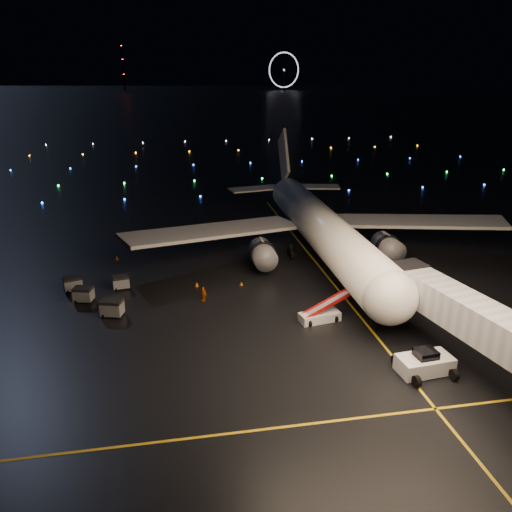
% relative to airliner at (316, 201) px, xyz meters
% --- Properties ---
extents(ground, '(2000.00, 2000.00, 0.00)m').
position_rel_airliner_xyz_m(ground, '(-12.87, 274.63, -7.49)').
color(ground, black).
rests_on(ground, ground).
extents(lane_centre, '(0.25, 80.00, 0.02)m').
position_rel_airliner_xyz_m(lane_centre, '(-0.87, -10.37, -7.48)').
color(lane_centre, gold).
rests_on(lane_centre, ground).
extents(lane_cross, '(60.00, 0.25, 0.02)m').
position_rel_airliner_xyz_m(lane_cross, '(-17.87, -35.37, -7.48)').
color(lane_cross, gold).
rests_on(lane_cross, ground).
extents(airliner, '(53.60, 51.00, 14.97)m').
position_rel_airliner_xyz_m(airliner, '(0.00, 0.00, 0.00)').
color(airliner, silver).
rests_on(airliner, ground).
extents(pushback_tug, '(4.76, 2.80, 2.17)m').
position_rel_airliner_xyz_m(pushback_tug, '(0.61, -30.66, -6.40)').
color(pushback_tug, silver).
rests_on(pushback_tug, ground).
extents(belt_loader, '(6.30, 2.69, 2.96)m').
position_rel_airliner_xyz_m(belt_loader, '(-5.32, -20.06, -6.01)').
color(belt_loader, silver).
rests_on(belt_loader, ground).
extents(crew_c, '(0.91, 1.05, 1.69)m').
position_rel_airliner_xyz_m(crew_c, '(-16.65, -13.22, -6.64)').
color(crew_c, orange).
rests_on(crew_c, ground).
extents(safety_cone_0, '(0.47, 0.47, 0.49)m').
position_rel_airliner_xyz_m(safety_cone_0, '(-11.85, -9.62, -7.24)').
color(safety_cone_0, '#E65D0C').
rests_on(safety_cone_0, ground).
extents(safety_cone_1, '(0.48, 0.48, 0.50)m').
position_rel_airliner_xyz_m(safety_cone_1, '(-7.34, -0.61, -7.24)').
color(safety_cone_1, '#E65D0C').
rests_on(safety_cone_1, ground).
extents(safety_cone_2, '(0.55, 0.55, 0.54)m').
position_rel_airliner_xyz_m(safety_cone_2, '(-17.12, -9.04, -7.22)').
color(safety_cone_2, '#E65D0C').
rests_on(safety_cone_2, ground).
extents(safety_cone_3, '(0.58, 0.58, 0.55)m').
position_rel_airliner_xyz_m(safety_cone_3, '(-27.25, 1.92, -7.21)').
color(safety_cone_3, '#E65D0C').
rests_on(safety_cone_3, ground).
extents(ferris_wheel, '(49.33, 16.80, 52.00)m').
position_rel_airliner_xyz_m(ferris_wheel, '(157.13, 694.63, 18.51)').
color(ferris_wheel, black).
rests_on(ferris_wheel, ground).
extents(radio_mast, '(1.80, 1.80, 64.00)m').
position_rel_airliner_xyz_m(radio_mast, '(-72.87, 714.63, 24.51)').
color(radio_mast, black).
rests_on(radio_mast, ground).
extents(taxiway_lights, '(164.00, 92.00, 0.36)m').
position_rel_airliner_xyz_m(taxiway_lights, '(-12.87, 80.63, -7.31)').
color(taxiway_lights, black).
rests_on(taxiway_lights, ground).
extents(baggage_cart_0, '(2.48, 2.05, 1.82)m').
position_rel_airliner_xyz_m(baggage_cart_0, '(-26.26, -15.20, -6.58)').
color(baggage_cart_0, gray).
rests_on(baggage_cart_0, ground).
extents(baggage_cart_1, '(2.33, 1.93, 1.70)m').
position_rel_airliner_xyz_m(baggage_cart_1, '(-31.36, -7.75, -6.64)').
color(baggage_cart_1, gray).
rests_on(baggage_cart_1, ground).
extents(baggage_cart_2, '(2.07, 1.64, 1.57)m').
position_rel_airliner_xyz_m(baggage_cart_2, '(-25.92, -8.12, -6.70)').
color(baggage_cart_2, gray).
rests_on(baggage_cart_2, ground).
extents(baggage_cart_3, '(2.27, 1.83, 1.70)m').
position_rel_airliner_xyz_m(baggage_cart_3, '(-29.71, -11.03, -6.64)').
color(baggage_cart_3, gray).
rests_on(baggage_cart_3, ground).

